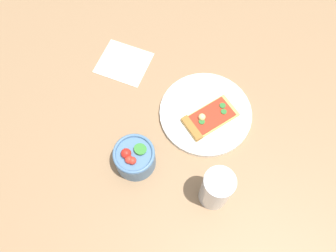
% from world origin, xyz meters
% --- Properties ---
extents(ground_plane, '(2.40, 2.40, 0.00)m').
position_xyz_m(ground_plane, '(0.00, 0.00, 0.00)').
color(ground_plane, '#93704C').
rests_on(ground_plane, ground).
extents(plate, '(0.26, 0.26, 0.01)m').
position_xyz_m(plate, '(0.02, -0.04, 0.01)').
color(plate, white).
rests_on(plate, ground_plane).
extents(pizza_slice_main, '(0.16, 0.14, 0.03)m').
position_xyz_m(pizza_slice_main, '(-0.00, -0.05, 0.02)').
color(pizza_slice_main, '#E5B256').
rests_on(pizza_slice_main, plate).
extents(salad_bowl, '(0.10, 0.10, 0.09)m').
position_xyz_m(salad_bowl, '(-0.18, 0.08, 0.04)').
color(salad_bowl, '#4C7299').
rests_on(salad_bowl, ground_plane).
extents(soda_glass, '(0.07, 0.07, 0.14)m').
position_xyz_m(soda_glass, '(-0.19, -0.14, 0.07)').
color(soda_glass, silver).
rests_on(soda_glass, ground_plane).
extents(paper_napkin, '(0.13, 0.15, 0.00)m').
position_xyz_m(paper_napkin, '(0.09, 0.24, 0.00)').
color(paper_napkin, silver).
rests_on(paper_napkin, ground_plane).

